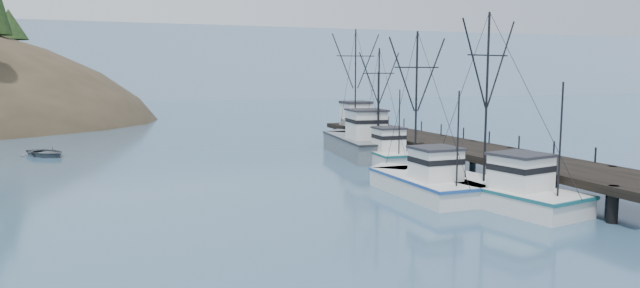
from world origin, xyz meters
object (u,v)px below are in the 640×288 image
object	(u,v)px
trawler_near	(497,191)
pier	(448,146)
trawler_far	(382,153)
work_vessel	(359,143)
pickup_truck	(364,121)
motorboat	(46,156)
pier_shed	(356,113)
trawler_mid	(422,182)

from	to	relation	value
trawler_near	pier	bearing A→B (deg)	68.77
trawler_far	work_vessel	xyz separation A→B (m)	(0.00, 5.06, 0.41)
pier	pickup_truck	size ratio (longest dim) A/B	8.65
pier	work_vessel	distance (m)	9.46
pier	trawler_far	world-z (taller)	trawler_far
pier	trawler_far	size ratio (longest dim) A/B	4.19
trawler_near	motorboat	world-z (taller)	trawler_near
pier_shed	motorboat	distance (m)	32.76
work_vessel	trawler_far	bearing A→B (deg)	-90.03
motorboat	trawler_far	bearing A→B (deg)	-61.51
trawler_mid	work_vessel	bearing A→B (deg)	79.08
trawler_far	motorboat	bearing A→B (deg)	153.13
trawler_near	trawler_far	bearing A→B (deg)	87.51
trawler_far	pier_shed	bearing A→B (deg)	75.53
trawler_mid	trawler_far	distance (m)	13.70
trawler_far	pier_shed	world-z (taller)	trawler_far
pier	pickup_truck	xyz separation A→B (m)	(-0.91, 15.67, 1.02)
work_vessel	pickup_truck	xyz separation A→B (m)	(3.87, 7.51, 1.48)
pier	trawler_mid	xyz separation A→B (m)	(-8.31, -10.14, -0.87)
pier	trawler_near	xyz separation A→B (m)	(-5.53, -14.25, -0.87)
pickup_truck	work_vessel	bearing A→B (deg)	162.36
trawler_mid	motorboat	world-z (taller)	trawler_mid
pier_shed	motorboat	xyz separation A→B (m)	(-32.58, -0.35, -3.42)
trawler_near	work_vessel	distance (m)	22.42
pickup_truck	motorboat	xyz separation A→B (m)	(-32.61, 1.99, -2.71)
pier	work_vessel	xyz separation A→B (m)	(-4.78, 8.15, -0.46)
trawler_near	motorboat	size ratio (longest dim) A/B	2.37
trawler_far	work_vessel	distance (m)	5.07
pier_shed	motorboat	world-z (taller)	pier_shed
trawler_near	pier_shed	size ratio (longest dim) A/B	3.71
pier	pickup_truck	bearing A→B (deg)	93.31
motorboat	pier	bearing A→B (deg)	-62.42
trawler_mid	work_vessel	distance (m)	18.64
pier_shed	motorboat	size ratio (longest dim) A/B	0.64
trawler_mid	pier_shed	distance (m)	29.21
trawler_near	trawler_far	distance (m)	17.36
pier_shed	pickup_truck	distance (m)	2.44
pier_shed	pickup_truck	bearing A→B (deg)	-89.26
trawler_near	trawler_mid	distance (m)	4.96
pier	pier_shed	bearing A→B (deg)	92.98
work_vessel	motorboat	xyz separation A→B (m)	(-28.74, 9.50, -1.23)
pier	motorboat	bearing A→B (deg)	152.22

